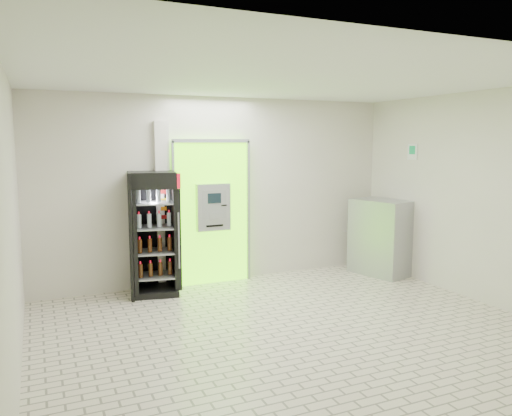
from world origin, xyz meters
TOP-DOWN VIEW (x-y plane):
  - ground at (0.00, 0.00)m, footprint 6.00×6.00m
  - room_shell at (0.00, 0.00)m, footprint 6.00×6.00m
  - atm_assembly at (-0.20, 2.41)m, footprint 1.30×0.24m
  - pillar at (-0.98, 2.45)m, footprint 0.22×0.11m
  - beverage_cooler at (-1.20, 2.19)m, footprint 0.80×0.75m
  - steel_cabinet at (2.67, 1.73)m, footprint 0.90×1.11m
  - exit_sign at (2.99, 1.40)m, footprint 0.02×0.22m

SIDE VIEW (x-z plane):
  - ground at x=0.00m, z-range 0.00..0.00m
  - steel_cabinet at x=2.67m, z-range 0.00..1.30m
  - beverage_cooler at x=-1.20m, z-range -0.04..1.81m
  - atm_assembly at x=-0.20m, z-range 0.01..2.34m
  - pillar at x=-0.98m, z-range 0.00..2.60m
  - room_shell at x=0.00m, z-range -1.16..4.84m
  - exit_sign at x=2.99m, z-range 1.99..2.25m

